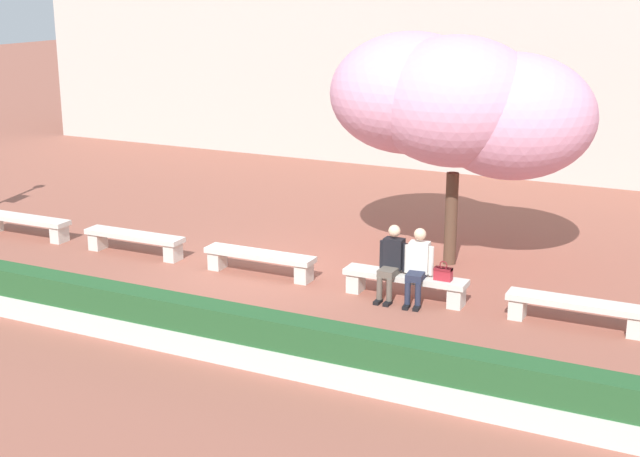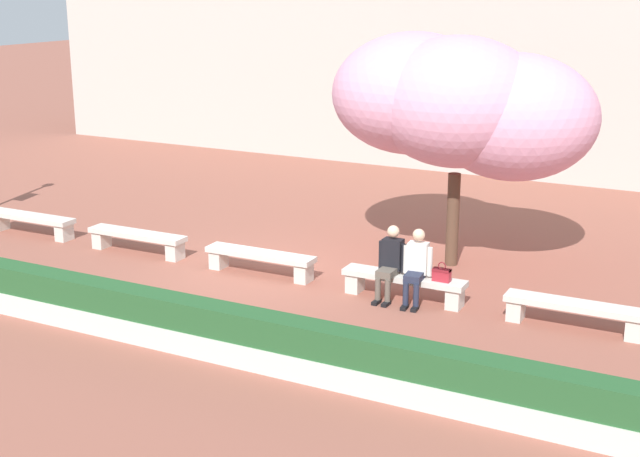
# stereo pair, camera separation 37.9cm
# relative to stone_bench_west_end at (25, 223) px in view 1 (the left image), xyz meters

# --- Properties ---
(ground_plane) EXTENTS (100.00, 100.00, 0.00)m
(ground_plane) POSITION_rel_stone_bench_west_end_xyz_m (5.79, 0.00, -0.31)
(ground_plane) COLOR #8E5142
(building_facade) EXTENTS (28.00, 4.00, 8.98)m
(building_facade) POSITION_rel_stone_bench_west_end_xyz_m (5.79, 12.33, 4.18)
(building_facade) COLOR #B7B2A8
(building_facade) RESTS_ON ground
(stone_bench_west_end) EXTENTS (2.19, 0.46, 0.45)m
(stone_bench_west_end) POSITION_rel_stone_bench_west_end_xyz_m (0.00, 0.00, 0.00)
(stone_bench_west_end) COLOR beige
(stone_bench_west_end) RESTS_ON ground
(stone_bench_near_west) EXTENTS (2.19, 0.46, 0.45)m
(stone_bench_near_west) POSITION_rel_stone_bench_west_end_xyz_m (2.90, 0.00, 0.00)
(stone_bench_near_west) COLOR beige
(stone_bench_near_west) RESTS_ON ground
(stone_bench_center) EXTENTS (2.19, 0.46, 0.45)m
(stone_bench_center) POSITION_rel_stone_bench_west_end_xyz_m (5.79, 0.00, 0.00)
(stone_bench_center) COLOR beige
(stone_bench_center) RESTS_ON ground
(stone_bench_near_east) EXTENTS (2.19, 0.46, 0.45)m
(stone_bench_near_east) POSITION_rel_stone_bench_west_end_xyz_m (8.69, 0.00, 0.00)
(stone_bench_near_east) COLOR beige
(stone_bench_near_east) RESTS_ON ground
(stone_bench_east_end) EXTENTS (2.19, 0.46, 0.45)m
(stone_bench_east_end) POSITION_rel_stone_bench_west_end_xyz_m (11.58, 0.00, 0.00)
(stone_bench_east_end) COLOR beige
(stone_bench_east_end) RESTS_ON ground
(person_seated_left) EXTENTS (0.51, 0.68, 1.29)m
(person_seated_left) POSITION_rel_stone_bench_west_end_xyz_m (8.45, -0.05, 0.38)
(person_seated_left) COLOR black
(person_seated_left) RESTS_ON ground
(person_seated_right) EXTENTS (0.51, 0.71, 1.29)m
(person_seated_right) POSITION_rel_stone_bench_west_end_xyz_m (8.93, -0.05, 0.38)
(person_seated_right) COLOR black
(person_seated_right) RESTS_ON ground
(handbag) EXTENTS (0.30, 0.15, 0.34)m
(handbag) POSITION_rel_stone_bench_west_end_xyz_m (9.37, -0.02, 0.27)
(handbag) COLOR #A3232D
(handbag) RESTS_ON stone_bench_near_east
(cherry_tree_main) EXTENTS (5.07, 3.44, 4.40)m
(cherry_tree_main) POSITION_rel_stone_bench_west_end_xyz_m (8.70, 2.42, 2.80)
(cherry_tree_main) COLOR #513828
(cherry_tree_main) RESTS_ON ground
(planter_hedge_foreground) EXTENTS (15.98, 0.50, 0.80)m
(planter_hedge_foreground) POSITION_rel_stone_bench_west_end_xyz_m (5.79, -3.50, 0.07)
(planter_hedge_foreground) COLOR beige
(planter_hedge_foreground) RESTS_ON ground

